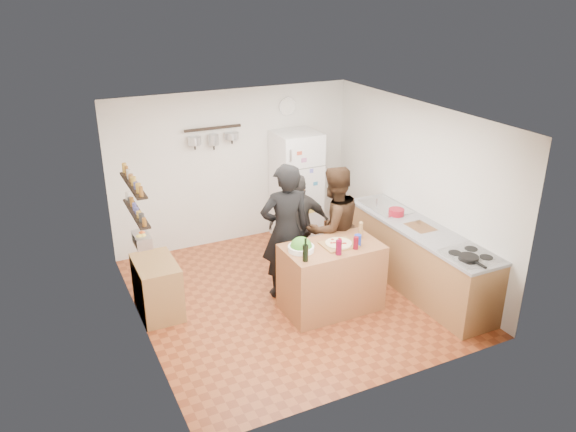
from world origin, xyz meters
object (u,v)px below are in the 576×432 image
fridge (296,186)px  wall_clock (287,107)px  wine_bottle (305,253)px  person_left (285,231)px  side_table (157,287)px  prep_island (331,277)px  salad_bowl (301,248)px  person_back (299,224)px  red_bowl (396,212)px  skillet (469,258)px  person_center (333,228)px  pepper_mill (361,231)px  counter_run (418,258)px  salt_canister (358,240)px

fridge → wall_clock: (0.00, 0.33, 1.25)m
wine_bottle → wall_clock: size_ratio=0.70×
person_left → side_table: person_left is taller
prep_island → salad_bowl: size_ratio=3.81×
person_back → red_bowl: size_ratio=6.77×
wall_clock → side_table: (-2.69, -1.71, -1.78)m
skillet → red_bowl: bearing=88.1°
salad_bowl → side_table: salad_bowl is taller
person_left → wall_clock: size_ratio=6.27×
person_center → side_table: (-2.41, 0.32, -0.51)m
salad_bowl → pepper_mill: size_ratio=1.76×
fridge → wall_clock: wall_clock is taller
salad_bowl → pepper_mill: pepper_mill is taller
person_center → red_bowl: 0.99m
counter_run → salt_canister: bearing=-175.5°
prep_island → salad_bowl: 0.65m
fridge → salt_canister: bearing=-97.7°
person_back → counter_run: person_back is taller
wine_bottle → counter_run: 1.97m
wine_bottle → person_center: bearing=42.9°
pepper_mill → salt_canister: size_ratio=1.30×
wine_bottle → salt_canister: 0.81m
red_bowl → side_table: bearing=172.9°
prep_island → side_table: bearing=156.7°
salad_bowl → person_back: person_back is taller
skillet → wall_clock: wall_clock is taller
pepper_mill → red_bowl: (0.87, 0.42, -0.04)m
skillet → side_table: bearing=149.8°
person_center → wall_clock: 2.41m
prep_island → fridge: size_ratio=0.69×
salad_bowl → skillet: (1.69, -1.11, 0.00)m
wine_bottle → person_left: person_left is taller
counter_run → fridge: size_ratio=1.46×
red_bowl → wall_clock: bearing=108.2°
pepper_mill → side_table: size_ratio=0.23×
salt_canister → skillet: 1.35m
person_left → person_center: size_ratio=1.08×
person_back → counter_run: size_ratio=0.57×
person_back → skillet: (1.17, -2.18, 0.19)m
prep_island → side_table: prep_island is taller
person_left → person_center: (0.72, -0.03, -0.07)m
salad_bowl → wall_clock: (1.04, 2.54, 1.21)m
counter_run → side_table: bearing=165.0°
person_center → fridge: fridge is taller
wine_bottle → wall_clock: (1.12, 2.81, 1.14)m
person_left → skillet: person_left is taller
counter_run → salad_bowl: bearing=177.3°
person_left → counter_run: person_left is taller
person_center → counter_run: bearing=142.5°
counter_run → side_table: 3.56m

